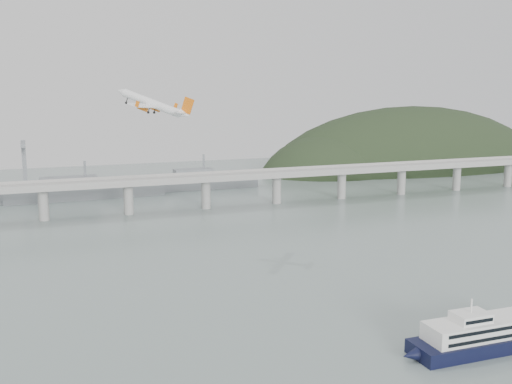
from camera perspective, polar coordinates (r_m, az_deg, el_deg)
name	(u,v)px	position (r m, az deg, el deg)	size (l,w,h in m)	color
ground	(314,324)	(205.84, 5.57, -12.44)	(900.00, 900.00, 0.00)	slate
bridge	(174,184)	(384.43, -7.85, 0.79)	(800.00, 22.00, 23.90)	#969693
headland	(421,184)	(631.46, 15.48, 0.70)	(365.00, 155.00, 156.00)	black
ferry	(493,334)	(199.97, 21.60, -12.42)	(88.34, 15.93, 16.67)	black
airliner	(153,104)	(274.36, -9.74, 8.25)	(32.17, 30.93, 15.10)	white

